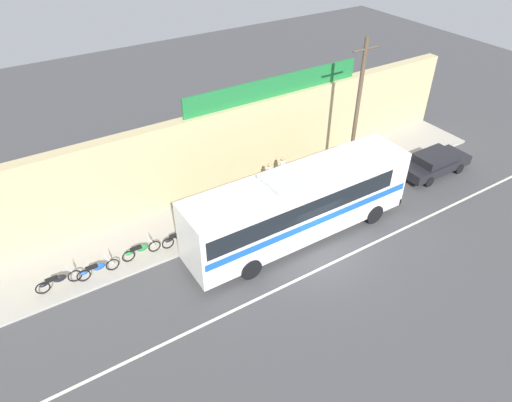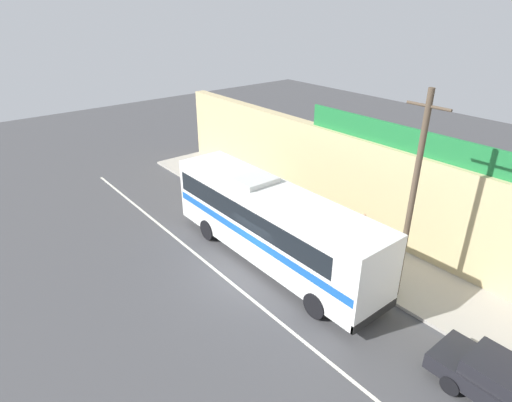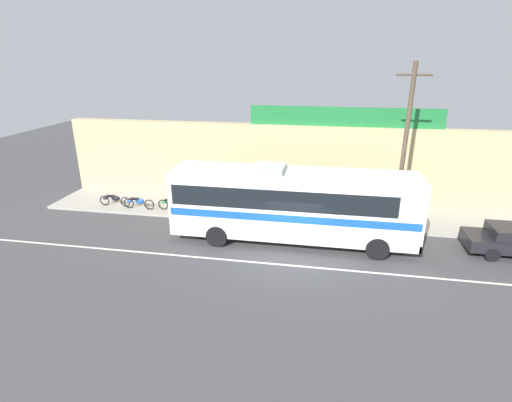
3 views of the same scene
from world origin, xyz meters
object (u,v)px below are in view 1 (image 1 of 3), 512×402
object	(u,v)px
parked_car	(434,163)
pedestrian_far_right	(232,195)
motorcycle_blue	(179,237)
motorcycle_red	(97,269)
pedestrian_near_shop	(282,168)
pedestrian_far_left	(269,174)
intercity_bus	(298,203)
motorcycle_orange	(58,280)
utility_pole	(357,114)
motorcycle_green	(141,250)

from	to	relation	value
parked_car	pedestrian_far_right	bearing A→B (deg)	165.91
motorcycle_blue	pedestrian_far_right	bearing A→B (deg)	15.72
motorcycle_red	parked_car	bearing A→B (deg)	-5.94
pedestrian_near_shop	pedestrian_far_left	xyz separation A→B (m)	(-0.89, -0.03, -0.07)
intercity_bus	pedestrian_near_shop	xyz separation A→B (m)	(1.98, 4.11, -0.92)
motorcycle_orange	pedestrian_far_left	xyz separation A→B (m)	(11.90, 1.51, 0.51)
intercity_bus	pedestrian_far_left	xyz separation A→B (m)	(1.09, 4.08, -0.99)
utility_pole	motorcycle_green	world-z (taller)	utility_pole
intercity_bus	utility_pole	world-z (taller)	utility_pole
motorcycle_blue	pedestrian_near_shop	distance (m)	7.42
parked_car	pedestrian_near_shop	bearing A→B (deg)	155.90
motorcycle_orange	motorcycle_blue	bearing A→B (deg)	-1.72
motorcycle_red	pedestrian_far_right	world-z (taller)	pedestrian_far_right
pedestrian_near_shop	pedestrian_far_right	size ratio (longest dim) A/B	0.99
motorcycle_green	motorcycle_blue	bearing A→B (deg)	-3.98
utility_pole	pedestrian_far_left	size ratio (longest dim) A/B	5.12
motorcycle_green	pedestrian_near_shop	size ratio (longest dim) A/B	1.09
motorcycle_blue	motorcycle_red	bearing A→B (deg)	-179.71
parked_car	motorcycle_orange	world-z (taller)	parked_car
utility_pole	motorcycle_red	world-z (taller)	utility_pole
pedestrian_far_right	pedestrian_far_left	size ratio (longest dim) A/B	1.08
motorcycle_red	motorcycle_green	bearing A→B (deg)	4.14
pedestrian_near_shop	pedestrian_far_right	bearing A→B (deg)	-169.06
motorcycle_red	motorcycle_blue	bearing A→B (deg)	0.29
motorcycle_orange	motorcycle_blue	world-z (taller)	same
motorcycle_green	motorcycle_blue	size ratio (longest dim) A/B	1.03
parked_car	pedestrian_far_right	size ratio (longest dim) A/B	2.61
motorcycle_blue	pedestrian_near_shop	bearing A→B (deg)	13.28
parked_car	utility_pole	distance (m)	6.55
pedestrian_far_right	motorcycle_green	bearing A→B (deg)	-170.96
intercity_bus	parked_car	size ratio (longest dim) A/B	2.56
intercity_bus	utility_pole	xyz separation A→B (m)	(5.27, 2.22, 2.35)
parked_car	utility_pole	size ratio (longest dim) A/B	0.55
parked_car	motorcycle_blue	world-z (taller)	parked_car
pedestrian_far_left	motorcycle_orange	bearing A→B (deg)	-172.78
utility_pole	parked_car	bearing A→B (deg)	-20.09
parked_car	pedestrian_far_left	world-z (taller)	pedestrian_far_left
motorcycle_red	pedestrian_far_right	bearing A→B (deg)	7.68
intercity_bus	pedestrian_far_left	distance (m)	4.34
motorcycle_green	pedestrian_near_shop	xyz separation A→B (m)	(9.07, 1.57, 0.58)
motorcycle_green	pedestrian_far_right	distance (m)	5.47
parked_car	pedestrian_far_right	distance (m)	12.48
motorcycle_green	pedestrian_far_right	world-z (taller)	pedestrian_far_right
utility_pole	motorcycle_green	xyz separation A→B (m)	(-12.37, 0.32, -3.85)
motorcycle_orange	pedestrian_far_left	size ratio (longest dim) A/B	1.21
intercity_bus	motorcycle_orange	bearing A→B (deg)	166.60
motorcycle_orange	pedestrian_far_left	bearing A→B (deg)	7.22
motorcycle_orange	motorcycle_blue	xyz separation A→B (m)	(5.59, -0.17, 0.00)
intercity_bus	parked_car	world-z (taller)	intercity_bus
motorcycle_orange	pedestrian_near_shop	world-z (taller)	pedestrian_near_shop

